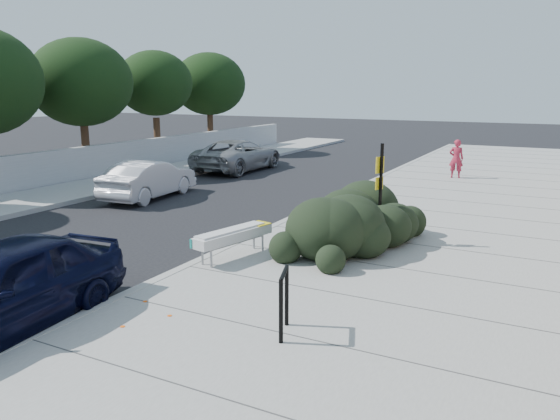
{
  "coord_description": "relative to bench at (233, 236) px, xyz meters",
  "views": [
    {
      "loc": [
        7.09,
        -9.1,
        3.93
      ],
      "look_at": [
        0.99,
        2.53,
        1.0
      ],
      "focal_mm": 35.0,
      "sensor_mm": 36.0,
      "label": 1
    }
  ],
  "objects": [
    {
      "name": "pedestrian",
      "position": [
        2.36,
        14.13,
        0.31
      ],
      "size": [
        0.66,
        0.49,
        1.66
      ],
      "primitive_type": "imported",
      "rotation": [
        0.0,
        0.0,
        3.31
      ],
      "color": "maroon",
      "rests_on": "sidewalk_near"
    },
    {
      "name": "tree_far_e",
      "position": [
        -13.1,
        13.0,
        3.52
      ],
      "size": [
        4.0,
        4.0,
        5.9
      ],
      "color": "#332114",
      "rests_on": "ground"
    },
    {
      "name": "curb_near",
      "position": [
        -0.6,
        4.0,
        -0.58
      ],
      "size": [
        0.22,
        50.0,
        0.17
      ],
      "primitive_type": "cube",
      "color": "#9E9E99",
      "rests_on": "ground"
    },
    {
      "name": "far_wall",
      "position": [
        -11.8,
        4.0,
        0.09
      ],
      "size": [
        0.3,
        40.0,
        1.5
      ],
      "primitive_type": "cube",
      "color": "#9E9E99",
      "rests_on": "ground"
    },
    {
      "name": "tree_far_f",
      "position": [
        -13.1,
        18.0,
        3.52
      ],
      "size": [
        4.4,
        4.4,
        6.07
      ],
      "color": "#332114",
      "rests_on": "ground"
    },
    {
      "name": "bench",
      "position": [
        0.0,
        0.0,
        0.0
      ],
      "size": [
        0.93,
        2.18,
        0.65
      ],
      "rotation": [
        0.0,
        0.0,
        -0.23
      ],
      "color": "gray",
      "rests_on": "sidewalk_near"
    },
    {
      "name": "suv_silver",
      "position": [
        -7.65,
        12.47,
        0.09
      ],
      "size": [
        2.6,
        5.47,
        1.51
      ],
      "primitive_type": "imported",
      "rotation": [
        0.0,
        0.0,
        3.16
      ],
      "color": "gray",
      "rests_on": "ground"
    },
    {
      "name": "bike_rack",
      "position": [
        2.84,
        -3.0,
        0.11
      ],
      "size": [
        0.28,
        0.68,
        1.04
      ],
      "rotation": [
        0.0,
        0.0,
        0.34
      ],
      "color": "black",
      "rests_on": "sidewalk_near"
    },
    {
      "name": "ground",
      "position": [
        -0.6,
        -1.0,
        -0.66
      ],
      "size": [
        120.0,
        120.0,
        0.0
      ],
      "primitive_type": "plane",
      "color": "black",
      "rests_on": "ground"
    },
    {
      "name": "sign_post",
      "position": [
        2.57,
        2.65,
        0.91
      ],
      "size": [
        0.15,
        0.27,
        2.5
      ],
      "rotation": [
        0.0,
        0.0,
        -0.4
      ],
      "color": "black",
      "rests_on": "sidewalk_near"
    },
    {
      "name": "tree_far_d",
      "position": [
        -13.1,
        8.0,
        3.53
      ],
      "size": [
        4.6,
        4.6,
        6.16
      ],
      "color": "#332114",
      "rests_on": "ground"
    },
    {
      "name": "sidewalk_far",
      "position": [
        -10.1,
        4.0,
        -0.59
      ],
      "size": [
        3.0,
        50.0,
        0.15
      ],
      "primitive_type": "cube",
      "color": "gray",
      "rests_on": "ground"
    },
    {
      "name": "sidewalk_near",
      "position": [
        5.0,
        4.0,
        -0.59
      ],
      "size": [
        11.2,
        50.0,
        0.15
      ],
      "primitive_type": "cube",
      "color": "gray",
      "rests_on": "ground"
    },
    {
      "name": "wagon_silver",
      "position": [
        -6.86,
        5.07,
        0.03
      ],
      "size": [
        1.9,
        4.36,
        1.4
      ],
      "primitive_type": "imported",
      "rotation": [
        0.0,
        0.0,
        3.24
      ],
      "color": "silver",
      "rests_on": "ground"
    },
    {
      "name": "hedge",
      "position": [
        2.13,
        2.15,
        0.29
      ],
      "size": [
        2.91,
        4.62,
        1.61
      ],
      "primitive_type": "ellipsoid",
      "rotation": [
        0.0,
        0.0,
        0.19
      ],
      "color": "black",
      "rests_on": "sidewalk_near"
    },
    {
      "name": "curb_far",
      "position": [
        -8.6,
        4.0,
        -0.58
      ],
      "size": [
        0.22,
        50.0,
        0.17
      ],
      "primitive_type": "cube",
      "color": "#9E9E99",
      "rests_on": "ground"
    }
  ]
}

